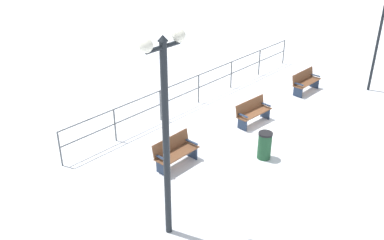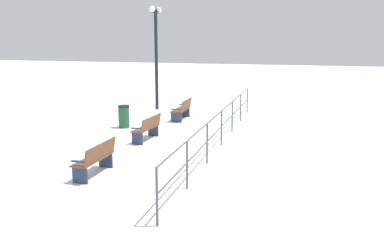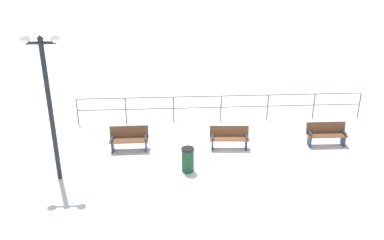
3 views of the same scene
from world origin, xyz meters
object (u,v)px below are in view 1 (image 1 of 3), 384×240
lamppost_near (165,113)px  trash_bin (265,145)px  bench_nearest (175,152)px  bench_second (253,112)px  bench_third (305,81)px

lamppost_near → trash_bin: (-0.20, 4.30, -2.73)m
bench_nearest → lamppost_near: bearing=-48.9°
bench_nearest → bench_second: (0.12, 3.77, 0.00)m
bench_nearest → bench_second: size_ratio=0.97×
bench_nearest → trash_bin: (1.73, 2.11, -0.00)m
bench_second → trash_bin: bearing=-42.0°
bench_nearest → bench_third: 7.53m
bench_second → bench_third: bench_third is taller
bench_third → bench_nearest: bearing=-89.6°
bench_third → trash_bin: (1.68, -5.42, -0.01)m
bench_nearest → bench_second: 3.77m
bench_second → trash_bin: trash_bin is taller
bench_second → bench_third: 3.76m
bench_third → bench_second: bearing=-88.2°
trash_bin → bench_third: bearing=107.2°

